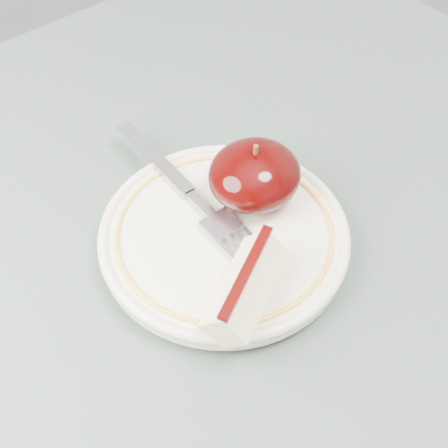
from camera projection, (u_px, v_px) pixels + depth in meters
table at (249, 387)px, 0.52m from camera, size 0.90×0.90×0.75m
plate at (224, 235)px, 0.49m from camera, size 0.20×0.20×0.02m
apple_half at (254, 175)px, 0.50m from camera, size 0.08×0.07×0.06m
apple_wedge at (246, 287)px, 0.43m from camera, size 0.09×0.07×0.04m
fork at (191, 194)px, 0.51m from camera, size 0.03×0.20×0.00m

